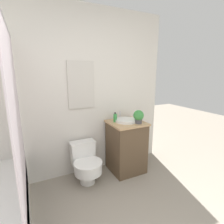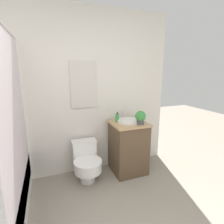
% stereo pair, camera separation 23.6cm
% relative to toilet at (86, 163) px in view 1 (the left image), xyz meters
% --- Properties ---
extents(wall_back, '(3.41, 0.07, 2.50)m').
position_rel_toilet_xyz_m(wall_back, '(-0.25, 0.30, 0.97)').
color(wall_back, silver).
rests_on(wall_back, ground_plane).
extents(toilet, '(0.40, 0.53, 0.56)m').
position_rel_toilet_xyz_m(toilet, '(0.00, 0.00, 0.00)').
color(toilet, white).
rests_on(toilet, ground_plane).
extents(vanity, '(0.54, 0.53, 0.82)m').
position_rel_toilet_xyz_m(vanity, '(0.68, -0.00, 0.12)').
color(vanity, brown).
rests_on(vanity, ground_plane).
extents(sink, '(0.34, 0.38, 0.13)m').
position_rel_toilet_xyz_m(sink, '(0.68, 0.02, 0.55)').
color(sink, white).
rests_on(sink, vanity).
extents(soap_bottle, '(0.06, 0.06, 0.15)m').
position_rel_toilet_xyz_m(soap_bottle, '(0.52, 0.08, 0.60)').
color(soap_bottle, green).
rests_on(soap_bottle, vanity).
extents(potted_plant, '(0.16, 0.16, 0.20)m').
position_rel_toilet_xyz_m(potted_plant, '(0.80, -0.14, 0.64)').
color(potted_plant, '#4C4C51').
rests_on(potted_plant, vanity).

